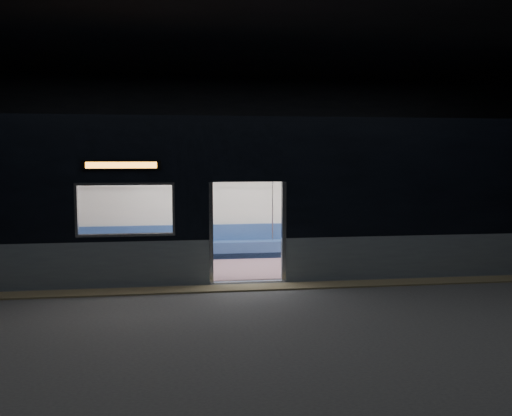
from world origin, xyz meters
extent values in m
cube|color=#47494C|center=(0.00, 0.00, -0.01)|extent=(24.00, 14.00, 0.01)
cube|color=black|center=(0.00, 0.00, 4.98)|extent=(24.00, 14.00, 0.04)
cube|color=black|center=(0.00, 6.98, 2.50)|extent=(24.00, 0.04, 5.00)
cube|color=black|center=(0.00, -6.98, 2.50)|extent=(24.00, 0.04, 5.00)
cube|color=#8C7F59|center=(0.00, 0.55, 0.01)|extent=(22.80, 0.50, 0.03)
cube|color=gray|center=(4.85, 1.06, 0.45)|extent=(8.30, 0.12, 0.90)
cube|color=black|center=(4.85, 1.06, 2.05)|extent=(8.30, 0.12, 2.30)
cube|color=black|center=(0.00, 1.06, 2.62)|extent=(1.40, 0.12, 1.15)
cube|color=#B7BABC|center=(-0.74, 1.06, 1.02)|extent=(0.08, 0.14, 2.05)
cube|color=#B7BABC|center=(0.74, 1.06, 1.02)|extent=(0.08, 0.14, 2.05)
cube|color=black|center=(-2.45, 0.98, 2.39)|extent=(1.50, 0.04, 0.18)
cube|color=orange|center=(-2.45, 0.97, 2.39)|extent=(1.34, 0.03, 0.12)
cube|color=silver|center=(0.00, 3.94, 1.60)|extent=(18.00, 0.12, 3.20)
cube|color=black|center=(0.00, 2.50, 3.28)|extent=(18.00, 3.00, 0.15)
cube|color=#7C5A64|center=(0.00, 2.50, 0.02)|extent=(17.76, 2.76, 0.04)
cube|color=silver|center=(0.00, 2.50, 2.35)|extent=(17.76, 2.76, 0.10)
cube|color=#2E4687|center=(0.00, 3.62, 0.24)|extent=(11.00, 0.48, 0.41)
cube|color=#2E4687|center=(0.00, 3.81, 0.65)|extent=(11.00, 0.10, 0.40)
cube|color=#6C4F56|center=(-3.30, 1.41, 0.24)|extent=(4.40, 0.48, 0.41)
cube|color=#6C4F56|center=(3.30, 1.41, 0.24)|extent=(4.40, 0.48, 0.41)
cylinder|color=silver|center=(-0.95, 1.37, 1.17)|extent=(0.04, 0.04, 2.26)
cylinder|color=silver|center=(-0.95, 3.63, 1.17)|extent=(0.04, 0.04, 2.26)
cylinder|color=silver|center=(0.95, 1.37, 1.17)|extent=(0.04, 0.04, 2.26)
cylinder|color=silver|center=(0.95, 3.63, 1.17)|extent=(0.04, 0.04, 2.26)
cylinder|color=silver|center=(0.00, 3.58, 1.95)|extent=(11.00, 0.03, 0.03)
cube|color=black|center=(3.39, 3.40, 0.53)|extent=(0.17, 0.46, 0.16)
cube|color=black|center=(3.60, 3.40, 0.53)|extent=(0.17, 0.46, 0.16)
cylinder|color=black|center=(3.39, 3.19, 0.26)|extent=(0.11, 0.11, 0.43)
cylinder|color=black|center=(3.60, 3.19, 0.26)|extent=(0.11, 0.11, 0.43)
cube|color=pink|center=(3.50, 3.59, 0.55)|extent=(0.39, 0.22, 0.20)
cylinder|color=pink|center=(3.50, 3.62, 0.89)|extent=(0.39, 0.39, 0.51)
sphere|color=tan|center=(3.50, 3.60, 1.26)|extent=(0.21, 0.21, 0.21)
sphere|color=black|center=(3.50, 3.64, 1.30)|extent=(0.22, 0.22, 0.22)
cube|color=black|center=(3.46, 3.32, 0.68)|extent=(0.29, 0.26, 0.14)
cube|color=white|center=(4.62, 3.85, 1.44)|extent=(0.88, 0.03, 0.57)
camera|label=1|loc=(-1.34, -9.69, 2.56)|focal=38.00mm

